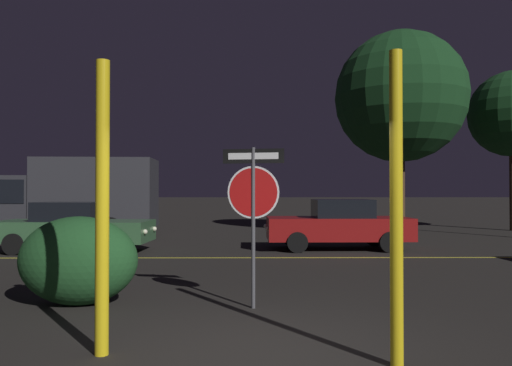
# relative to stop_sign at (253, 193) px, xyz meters

# --- Properties ---
(ground_plane) EXTENTS (260.00, 260.00, 0.00)m
(ground_plane) POSITION_rel_stop_sign_xyz_m (0.02, -2.20, -1.74)
(ground_plane) COLOR black
(road_center_stripe) EXTENTS (40.75, 0.12, 0.01)m
(road_center_stripe) POSITION_rel_stop_sign_xyz_m (0.02, 5.68, -1.74)
(road_center_stripe) COLOR gold
(road_center_stripe) RESTS_ON ground_plane
(stop_sign) EXTENTS (0.94, 0.21, 2.44)m
(stop_sign) POSITION_rel_stop_sign_xyz_m (0.00, 0.00, 0.00)
(stop_sign) COLOR #4C4C51
(stop_sign) RESTS_ON ground_plane
(yellow_pole_left) EXTENTS (0.15, 0.15, 3.21)m
(yellow_pole_left) POSITION_rel_stop_sign_xyz_m (-1.66, -2.13, -0.13)
(yellow_pole_left) COLOR yellow
(yellow_pole_left) RESTS_ON ground_plane
(yellow_pole_right) EXTENTS (0.13, 0.13, 3.22)m
(yellow_pole_right) POSITION_rel_stop_sign_xyz_m (1.44, -2.53, -0.13)
(yellow_pole_right) COLOR yellow
(yellow_pole_right) RESTS_ON ground_plane
(hedge_bush_1) EXTENTS (1.84, 1.16, 1.38)m
(hedge_bush_1) POSITION_rel_stop_sign_xyz_m (-2.73, 0.24, -1.05)
(hedge_bush_1) COLOR #1E4C23
(hedge_bush_1) RESTS_ON ground_plane
(passing_car_2) EXTENTS (4.57, 2.01, 1.46)m
(passing_car_2) POSITION_rel_stop_sign_xyz_m (-5.23, 7.04, -1.02)
(passing_car_2) COLOR #335B38
(passing_car_2) RESTS_ON ground_plane
(passing_car_3) EXTENTS (4.41, 1.95, 1.51)m
(passing_car_3) POSITION_rel_stop_sign_xyz_m (2.64, 7.59, -0.99)
(passing_car_3) COLOR maroon
(passing_car_3) RESTS_ON ground_plane
(delivery_truck) EXTENTS (7.02, 2.84, 2.99)m
(delivery_truck) POSITION_rel_stop_sign_xyz_m (-7.18, 11.33, -0.15)
(delivery_truck) COLOR #2D2D33
(delivery_truck) RESTS_ON ground_plane
(tree_0) EXTENTS (5.31, 5.31, 8.26)m
(tree_0) POSITION_rel_stop_sign_xyz_m (6.04, 12.55, 3.85)
(tree_0) COLOR #422D1E
(tree_0) RESTS_ON ground_plane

